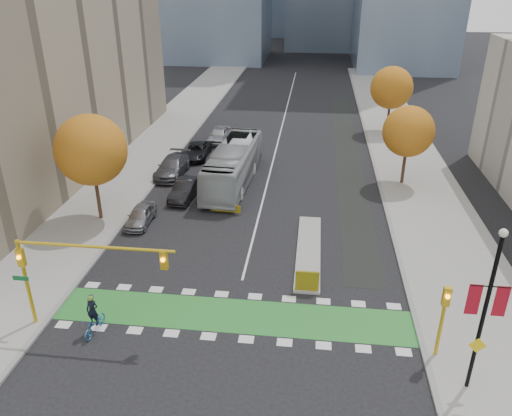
% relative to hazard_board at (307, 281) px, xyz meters
% --- Properties ---
extents(ground, '(300.00, 300.00, 0.00)m').
position_rel_hazard_board_xyz_m(ground, '(-4.00, -4.20, -0.80)').
color(ground, black).
rests_on(ground, ground).
extents(sidewalk_west, '(7.00, 120.00, 0.15)m').
position_rel_hazard_board_xyz_m(sidewalk_west, '(-17.50, 15.80, -0.73)').
color(sidewalk_west, gray).
rests_on(sidewalk_west, ground).
extents(sidewalk_east, '(7.00, 120.00, 0.15)m').
position_rel_hazard_board_xyz_m(sidewalk_east, '(9.50, 15.80, -0.73)').
color(sidewalk_east, gray).
rests_on(sidewalk_east, ground).
extents(curb_west, '(0.30, 120.00, 0.16)m').
position_rel_hazard_board_xyz_m(curb_west, '(-14.00, 15.80, -0.73)').
color(curb_west, gray).
rests_on(curb_west, ground).
extents(curb_east, '(0.30, 120.00, 0.16)m').
position_rel_hazard_board_xyz_m(curb_east, '(6.00, 15.80, -0.73)').
color(curb_east, gray).
rests_on(curb_east, ground).
extents(bike_crossing, '(20.00, 3.00, 0.01)m').
position_rel_hazard_board_xyz_m(bike_crossing, '(-4.00, -2.70, -0.79)').
color(bike_crossing, '#287C2C').
rests_on(bike_crossing, ground).
extents(centre_line, '(0.15, 70.00, 0.01)m').
position_rel_hazard_board_xyz_m(centre_line, '(-4.00, 35.80, -0.80)').
color(centre_line, silver).
rests_on(centre_line, ground).
extents(bike_lane_paint, '(2.50, 50.00, 0.01)m').
position_rel_hazard_board_xyz_m(bike_lane_paint, '(3.50, 25.80, -0.80)').
color(bike_lane_paint, black).
rests_on(bike_lane_paint, ground).
extents(median_island, '(1.60, 10.00, 0.16)m').
position_rel_hazard_board_xyz_m(median_island, '(0.00, 4.80, -0.72)').
color(median_island, gray).
rests_on(median_island, ground).
extents(hazard_board, '(1.40, 0.12, 1.30)m').
position_rel_hazard_board_xyz_m(hazard_board, '(0.00, 0.00, 0.00)').
color(hazard_board, yellow).
rests_on(hazard_board, median_island).
extents(tree_west, '(5.20, 5.20, 8.22)m').
position_rel_hazard_board_xyz_m(tree_west, '(-16.00, 7.80, 4.82)').
color(tree_west, '#332114').
rests_on(tree_west, ground).
extents(tree_east_near, '(4.40, 4.40, 7.08)m').
position_rel_hazard_board_xyz_m(tree_east_near, '(8.00, 17.80, 4.06)').
color(tree_east_near, '#332114').
rests_on(tree_east_near, ground).
extents(tree_east_far, '(4.80, 4.80, 7.65)m').
position_rel_hazard_board_xyz_m(tree_east_far, '(8.50, 33.80, 4.44)').
color(tree_east_far, '#332114').
rests_on(tree_east_far, ground).
extents(traffic_signal_west, '(8.53, 0.56, 5.20)m').
position_rel_hazard_board_xyz_m(traffic_signal_west, '(-11.93, -4.71, 3.23)').
color(traffic_signal_west, '#BF9914').
rests_on(traffic_signal_west, ground).
extents(traffic_signal_east, '(0.35, 0.43, 4.10)m').
position_rel_hazard_board_xyz_m(traffic_signal_east, '(6.50, -4.71, 1.93)').
color(traffic_signal_east, '#BF9914').
rests_on(traffic_signal_east, ground).
extents(banner_lamppost, '(1.65, 0.36, 8.28)m').
position_rel_hazard_board_xyz_m(banner_lamppost, '(7.50, -6.70, 3.81)').
color(banner_lamppost, black).
rests_on(banner_lamppost, ground).
extents(cyclist, '(0.90, 2.07, 2.32)m').
position_rel_hazard_board_xyz_m(cyclist, '(-11.00, -4.96, -0.03)').
color(cyclist, '#216099').
rests_on(cyclist, ground).
extents(bus, '(3.74, 13.04, 3.59)m').
position_rel_hazard_board_xyz_m(bus, '(-7.00, 16.13, 0.99)').
color(bus, '#A5AAAC').
rests_on(bus, ground).
extents(parked_car_a, '(1.62, 4.02, 1.37)m').
position_rel_hazard_board_xyz_m(parked_car_a, '(-12.71, 7.48, -0.11)').
color(parked_car_a, gray).
rests_on(parked_car_a, ground).
extents(parked_car_b, '(2.03, 4.84, 1.55)m').
position_rel_hazard_board_xyz_m(parked_car_b, '(-10.50, 12.48, -0.02)').
color(parked_car_b, black).
rests_on(parked_car_b, ground).
extents(parked_car_c, '(2.53, 5.89, 1.69)m').
position_rel_hazard_board_xyz_m(parked_car_c, '(-13.00, 17.48, 0.05)').
color(parked_car_c, '#535258').
rests_on(parked_car_c, ground).
extents(parked_car_d, '(2.43, 5.17, 1.43)m').
position_rel_hazard_board_xyz_m(parked_car_d, '(-11.87, 22.48, -0.08)').
color(parked_car_d, black).
rests_on(parked_car_d, ground).
extents(parked_car_e, '(2.26, 4.99, 1.66)m').
position_rel_hazard_board_xyz_m(parked_car_e, '(-10.50, 27.80, 0.03)').
color(parked_car_e, '#A8A8AD').
rests_on(parked_car_e, ground).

